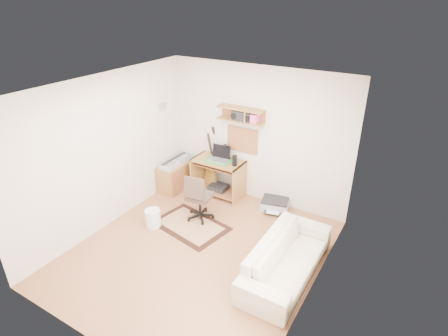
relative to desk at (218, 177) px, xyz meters
The scene contains 22 objects.
floor 1.89m from the desk, 68.38° to the right, with size 3.60×4.00×0.01m, color #A26A43.
ceiling 2.90m from the desk, 68.38° to the right, with size 3.60×4.00×0.01m, color white.
back_wall 1.18m from the desk, 22.28° to the left, with size 3.60×0.01×2.60m, color silver.
left_wall 2.26m from the desk, 123.03° to the right, with size 0.01×4.00×2.60m, color silver.
right_wall 3.17m from the desk, 34.73° to the right, with size 0.01×4.00×2.60m, color silver.
wall_shelf 1.39m from the desk, 21.36° to the left, with size 0.90×0.25×0.26m, color #A27339.
cork_board 0.92m from the desk, 33.62° to the left, with size 0.64×0.03×0.49m, color tan.
wall_photo 1.75m from the desk, 168.49° to the right, with size 0.02×0.20×0.15m, color #4C8CBF.
desk is the anchor object (origin of this frame).
laptop 0.52m from the desk, 51.66° to the right, with size 0.37×0.37×0.29m, color silver, non-canonical shape.
speaker 0.62m from the desk, ahead, with size 0.09×0.09×0.21m, color black.
desk_lamp 0.58m from the desk, 41.86° to the left, with size 0.11×0.11×0.33m, color black, non-canonical shape.
pencil_cup 0.55m from the desk, 17.00° to the left, with size 0.08×0.08×0.11m, color #324B98.
boombox 1.38m from the desk, 18.78° to the left, with size 0.36×0.17×0.19m, color black.
rug 1.28m from the desk, 82.07° to the right, with size 1.26×0.84×0.02m, color #C9B387.
task_chair 0.94m from the desk, 79.08° to the right, with size 0.47×0.47×0.91m, color #3E2E24, non-canonical shape.
cabinet 0.92m from the desk, 168.95° to the right, with size 0.40×0.90×0.55m, color #A27339.
music_keyboard 0.94m from the desk, 168.95° to the right, with size 0.27×0.86×0.07m, color #B2B5BA.
guitar 0.42m from the desk, 154.42° to the left, with size 0.35×0.22×1.31m, color #AA7E34, non-canonical shape.
waste_basket 1.61m from the desk, 104.09° to the right, with size 0.27×0.27×0.32m, color white.
printer 1.25m from the desk, ahead, with size 0.50×0.39×0.19m, color #A5A8AA.
sofa 2.53m from the desk, 35.46° to the right, with size 1.92×0.56×0.75m, color beige.
Camera 1 is at (2.75, -3.78, 3.76)m, focal length 29.46 mm.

